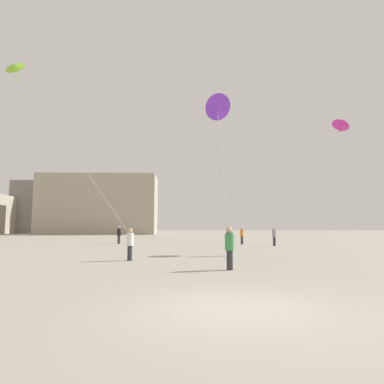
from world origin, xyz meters
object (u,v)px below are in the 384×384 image
Objects in this scene: person_in_black at (119,234)px; person_in_green at (230,246)px; person_in_blue at (229,239)px; kite_lime_diamond at (16,68)px; kite_violet_diamond at (217,107)px; kite_magenta_diamond at (341,125)px; person_in_white at (130,243)px; person_in_orange at (242,235)px; building_right_hall at (99,205)px; building_centre_hall at (50,208)px; person_in_grey at (274,236)px.

person_in_green is (7.87, -20.88, -0.06)m from person_in_black.
kite_lime_diamond is at bearing 79.61° from person_in_blue.
kite_magenta_diamond is (10.59, 9.38, 2.47)m from kite_violet_diamond.
person_in_white is 0.99× the size of person_in_orange.
kite_magenta_diamond reaches higher than person_in_green.
building_right_hall reaches higher than person_in_black.
kite_magenta_diamond is at bearing 20.31° from person_in_green.
person_in_grey is at bearing -55.83° from building_centre_hall.
kite_lime_diamond is (-7.05, 1.43, 10.10)m from person_in_white.
kite_lime_diamond reaches higher than person_in_black.
person_in_orange is at bearing 40.49° from kite_lime_diamond.
person_in_grey is 11.65m from person_in_blue.
person_in_green is 5.88m from kite_violet_diamond.
kite_lime_diamond is (-16.29, -13.91, 10.10)m from person_in_orange.
person_in_blue is (1.11, 6.27, 0.04)m from person_in_green.
kite_magenta_diamond reaches higher than person_in_blue.
person_in_orange is at bearing 38.48° from person_in_white.
building_centre_hall reaches higher than person_in_black.
person_in_white is 0.06× the size of building_right_hall.
person_in_black is at bearing 76.44° from kite_lime_diamond.
kite_violet_diamond reaches higher than person_in_orange.
person_in_grey is at bearing -29.56° from person_in_orange.
person_in_black is 22.32m from person_in_green.
person_in_black is 12.66m from person_in_orange.
kite_lime_diamond is at bearing -82.13° from building_right_hall.
person_in_green is (-4.69, -19.30, 0.02)m from person_in_orange.
person_in_white is at bearing 142.74° from person_in_black.
person_in_green is at bearing -137.47° from kite_magenta_diamond.
person_in_blue is at bearing 57.74° from person_in_green.
person_in_blue is 12.61m from kite_magenta_diamond.
kite_lime_diamond is (-18.66, -10.90, 10.09)m from person_in_grey.
building_centre_hall is at bearing 92.55° from person_in_white.
person_in_white is at bearing -66.99° from building_centre_hall.
building_centre_hall is at bearing -159.58° from person_in_grey.
kite_violet_diamond reaches higher than person_in_green.
person_in_black is 68.85m from building_centre_hall.
person_in_grey is at bearing -45.04° from person_in_blue.
kite_lime_diamond is 81.60m from building_centre_hall.
kite_lime_diamond reaches higher than kite_magenta_diamond.
kite_lime_diamond is 60.83m from building_right_hall.
person_in_grey is 16.94m from person_in_white.
kite_violet_diamond is 0.35× the size of building_centre_hall.
person_in_grey is 1.01× the size of person_in_orange.
kite_magenta_diamond is 87.62m from building_centre_hall.
person_in_grey is at bearing 44.37° from person_in_green.
person_in_grey is 18.96m from kite_violet_diamond.
building_centre_hall is at bearing 92.45° from person_in_green.
person_in_white is 63.73m from building_right_hall.
kite_violet_diamond is at bearing -38.40° from person_in_grey.
person_in_black is 0.18× the size of kite_lime_diamond.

